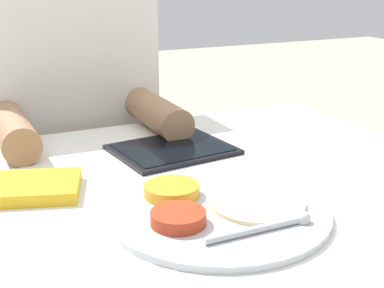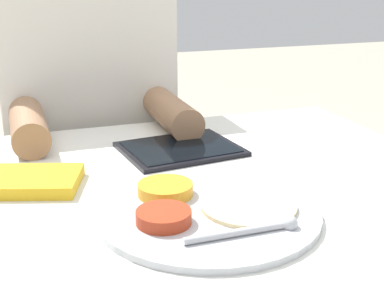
{
  "view_description": "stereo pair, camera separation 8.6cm",
  "coord_description": "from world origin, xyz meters",
  "px_view_note": "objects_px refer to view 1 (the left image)",
  "views": [
    {
      "loc": [
        -0.3,
        -0.67,
        1.05
      ],
      "look_at": [
        0.05,
        0.07,
        0.78
      ],
      "focal_mm": 50.0,
      "sensor_mm": 36.0,
      "label": 1
    },
    {
      "loc": [
        -0.22,
        -0.7,
        1.05
      ],
      "look_at": [
        0.05,
        0.07,
        0.78
      ],
      "focal_mm": 50.0,
      "sensor_mm": 36.0,
      "label": 2
    }
  ],
  "objects_px": {
    "red_notebook": "(27,189)",
    "tablet_device": "(173,149)",
    "person_diner": "(72,173)",
    "thali_tray": "(215,209)"
  },
  "relations": [
    {
      "from": "red_notebook",
      "to": "tablet_device",
      "type": "bearing_deg",
      "value": 17.24
    },
    {
      "from": "thali_tray",
      "to": "tablet_device",
      "type": "xyz_separation_m",
      "value": [
        0.05,
        0.28,
        -0.0
      ]
    },
    {
      "from": "red_notebook",
      "to": "person_diner",
      "type": "relative_size",
      "value": 0.15
    },
    {
      "from": "red_notebook",
      "to": "thali_tray",
      "type": "bearing_deg",
      "value": -39.6
    },
    {
      "from": "red_notebook",
      "to": "tablet_device",
      "type": "height_order",
      "value": "red_notebook"
    },
    {
      "from": "tablet_device",
      "to": "person_diner",
      "type": "bearing_deg",
      "value": 108.5
    },
    {
      "from": "thali_tray",
      "to": "red_notebook",
      "type": "bearing_deg",
      "value": 140.4
    },
    {
      "from": "thali_tray",
      "to": "red_notebook",
      "type": "xyz_separation_m",
      "value": [
        -0.23,
        0.19,
        0.0
      ]
    },
    {
      "from": "thali_tray",
      "to": "person_diner",
      "type": "distance_m",
      "value": 0.65
    },
    {
      "from": "red_notebook",
      "to": "tablet_device",
      "type": "distance_m",
      "value": 0.29
    }
  ]
}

